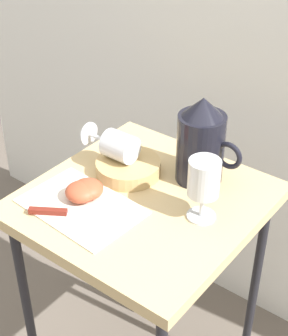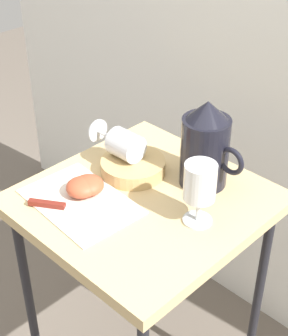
{
  "view_description": "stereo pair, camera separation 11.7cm",
  "coord_description": "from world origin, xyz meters",
  "views": [
    {
      "loc": [
        0.6,
        -0.77,
        1.46
      ],
      "look_at": [
        0.0,
        0.0,
        0.8
      ],
      "focal_mm": 56.85,
      "sensor_mm": 36.0,
      "label": 1
    },
    {
      "loc": [
        0.68,
        -0.69,
        1.46
      ],
      "look_at": [
        0.0,
        0.0,
        0.8
      ],
      "focal_mm": 56.85,
      "sensor_mm": 36.0,
      "label": 2
    }
  ],
  "objects": [
    {
      "name": "table",
      "position": [
        0.0,
        0.0,
        0.65
      ],
      "size": [
        0.5,
        0.51,
        0.72
      ],
      "color": "tan",
      "rests_on": "ground_plane"
    },
    {
      "name": "linen_napkin",
      "position": [
        -0.09,
        -0.12,
        0.72
      ],
      "size": [
        0.28,
        0.2,
        0.0
      ],
      "primitive_type": "cube",
      "rotation": [
        0.0,
        0.0,
        -0.07
      ],
      "color": "silver",
      "rests_on": "table"
    },
    {
      "name": "basket_tray",
      "position": [
        -0.09,
        0.05,
        0.74
      ],
      "size": [
        0.16,
        0.16,
        0.03
      ],
      "primitive_type": "cylinder",
      "color": "tan",
      "rests_on": "table"
    },
    {
      "name": "pitcher",
      "position": [
        0.06,
        0.14,
        0.81
      ],
      "size": [
        0.16,
        0.11,
        0.21
      ],
      "color": "black",
      "rests_on": "table"
    },
    {
      "name": "wine_glass_upright",
      "position": [
        0.14,
        0.02,
        0.82
      ],
      "size": [
        0.07,
        0.07,
        0.15
      ],
      "color": "silver",
      "rests_on": "table"
    },
    {
      "name": "wine_glass_tipped_near",
      "position": [
        -0.12,
        0.05,
        0.79
      ],
      "size": [
        0.14,
        0.07,
        0.07
      ],
      "color": "silver",
      "rests_on": "basket_tray"
    },
    {
      "name": "apple_half_left",
      "position": [
        -0.1,
        -0.08,
        0.75
      ],
      "size": [
        0.07,
        0.07,
        0.04
      ],
      "primitive_type": "ellipsoid",
      "color": "#C15133",
      "rests_on": "linen_napkin"
    },
    {
      "name": "apple_half_right",
      "position": [
        -0.1,
        -0.1,
        0.75
      ],
      "size": [
        0.07,
        0.07,
        0.04
      ],
      "primitive_type": "ellipsoid",
      "color": "#C15133",
      "rests_on": "linen_napkin"
    },
    {
      "name": "knife",
      "position": [
        -0.1,
        -0.16,
        0.73
      ],
      "size": [
        0.2,
        0.13,
        0.01
      ],
      "color": "silver",
      "rests_on": "linen_napkin"
    }
  ]
}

